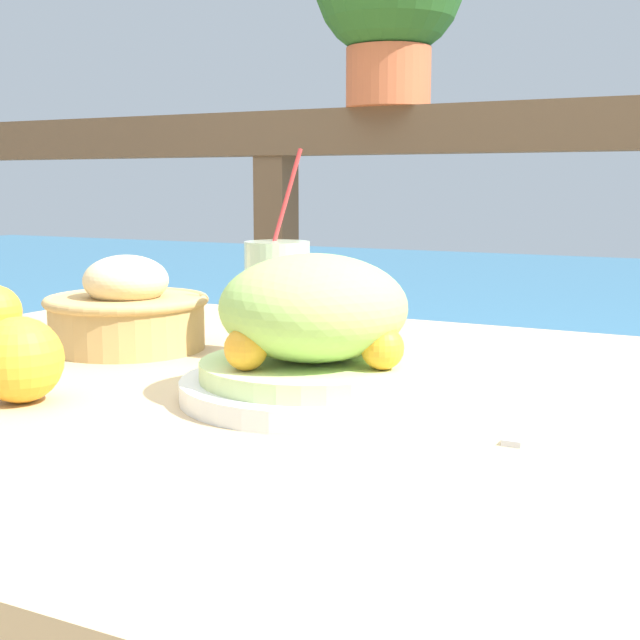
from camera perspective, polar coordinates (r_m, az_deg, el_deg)
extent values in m
cube|color=tan|center=(0.95, -5.46, -5.01)|extent=(1.11, 0.96, 0.04)
cube|color=tan|center=(1.68, -11.91, -12.95)|extent=(0.06, 0.06, 0.74)
cube|color=brown|center=(1.72, 10.64, 11.98)|extent=(2.80, 0.08, 0.09)
cube|color=brown|center=(1.96, -2.73, -4.95)|extent=(0.07, 0.07, 1.04)
cylinder|color=silver|center=(0.86, -0.43, -4.41)|extent=(0.26, 0.26, 0.02)
cylinder|color=#C6DB8E|center=(0.86, -0.43, -3.18)|extent=(0.22, 0.22, 0.02)
ellipsoid|color=#9EC660|center=(0.85, -0.43, 0.81)|extent=(0.18, 0.18, 0.10)
sphere|color=#F9A328|center=(0.81, 4.02, -1.80)|extent=(0.04, 0.04, 0.04)
sphere|color=#F9A328|center=(0.93, -1.32, -0.45)|extent=(0.04, 0.04, 0.04)
sphere|color=#F9A328|center=(0.81, -4.77, -1.85)|extent=(0.04, 0.04, 0.04)
cylinder|color=beige|center=(1.05, -2.75, 1.26)|extent=(0.08, 0.08, 0.14)
cylinder|color=red|center=(1.05, -2.91, 5.16)|extent=(0.05, 0.05, 0.21)
cylinder|color=tan|center=(1.14, -12.23, -0.20)|extent=(0.19, 0.19, 0.07)
torus|color=tan|center=(1.13, -12.28, 1.23)|extent=(0.20, 0.20, 0.01)
ellipsoid|color=beige|center=(1.13, -12.32, 2.49)|extent=(0.11, 0.11, 0.06)
cylinder|color=#B75B38|center=(1.80, 4.40, 15.21)|extent=(0.17, 0.17, 0.11)
cube|color=silver|center=(0.81, 13.84, -6.10)|extent=(0.02, 0.18, 0.00)
sphere|color=#F9A328|center=(0.89, -18.66, -2.43)|extent=(0.08, 0.08, 0.08)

